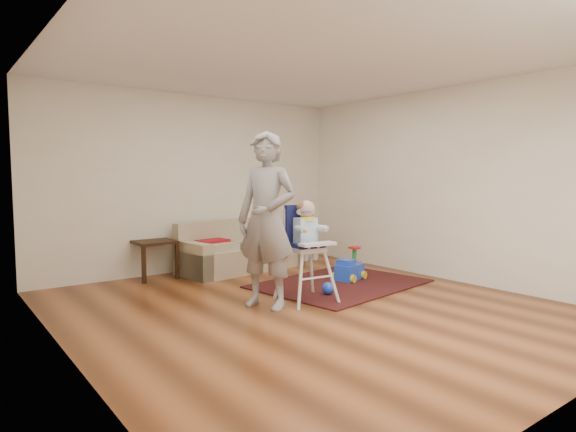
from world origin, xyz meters
TOP-DOWN VIEW (x-y plane):
  - ground at (0.00, 0.00)m, footprint 5.50×5.50m
  - room_envelope at (0.00, 0.53)m, footprint 5.04×5.52m
  - sofa at (0.54, 2.30)m, footprint 2.06×1.02m
  - side_table at (-0.79, 2.54)m, footprint 0.55×0.55m
  - area_rug at (1.07, 0.64)m, footprint 2.38×1.92m
  - ride_on_toy at (1.33, 0.72)m, footprint 0.48×0.40m
  - toy_ball at (0.52, 0.27)m, footprint 0.15×0.15m
  - high_chair at (0.14, 0.23)m, footprint 0.61×0.61m
  - adult at (-0.36, 0.32)m, footprint 0.72×0.84m

SIDE VIEW (x-z plane):
  - ground at x=0.00m, z-range 0.00..0.00m
  - area_rug at x=1.07m, z-range 0.00..0.02m
  - toy_ball at x=0.52m, z-range 0.02..0.17m
  - ride_on_toy at x=1.33m, z-range 0.02..0.47m
  - side_table at x=-0.79m, z-range 0.00..0.55m
  - sofa at x=0.54m, z-range 0.00..0.77m
  - high_chair at x=0.14m, z-range -0.02..1.17m
  - adult at x=-0.36m, z-range 0.00..1.96m
  - room_envelope at x=0.00m, z-range 0.52..3.24m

